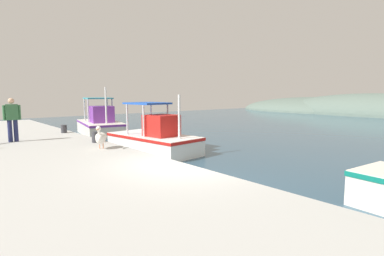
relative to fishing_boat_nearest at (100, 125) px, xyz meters
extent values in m
ellipsoid|color=#596B60|center=(-3.64, 35.55, -0.65)|extent=(25.36, 13.66, 4.26)
ellipsoid|color=#596B60|center=(4.87, 33.43, -0.65)|extent=(25.79, 9.97, 5.39)
cube|color=silver|center=(-0.08, 0.02, -0.22)|extent=(5.22, 3.13, 0.85)
cube|color=#723399|center=(-0.08, 0.02, 0.12)|extent=(5.27, 3.17, 0.12)
cube|color=#723399|center=(0.52, -0.11, 0.72)|extent=(1.60, 1.56, 1.03)
cylinder|color=silver|center=(-1.31, -0.51, 0.94)|extent=(0.08, 0.08, 1.47)
cylinder|color=silver|center=(-1.00, 0.99, 0.94)|extent=(0.08, 0.08, 1.47)
cylinder|color=silver|center=(-0.02, -0.78, 0.94)|extent=(0.08, 0.08, 1.47)
cylinder|color=silver|center=(0.29, 0.72, 0.94)|extent=(0.08, 0.08, 1.47)
cube|color=teal|center=(-0.51, 0.11, 1.72)|extent=(2.26, 1.97, 0.08)
cylinder|color=silver|center=(1.71, -0.35, 1.31)|extent=(0.10, 0.10, 2.21)
cube|color=white|center=(7.37, -0.67, -0.24)|extent=(4.70, 2.49, 0.82)
cube|color=red|center=(7.37, -0.67, 0.09)|extent=(4.74, 2.53, 0.12)
cube|color=red|center=(7.93, -0.61, 0.64)|extent=(1.39, 1.33, 0.93)
cylinder|color=silver|center=(6.44, -1.48, 0.86)|extent=(0.08, 0.08, 1.38)
cylinder|color=silver|center=(6.28, -0.09, 0.86)|extent=(0.08, 0.08, 1.38)
cylinder|color=silver|center=(7.65, -1.34, 0.86)|extent=(0.08, 0.08, 1.38)
cylinder|color=silver|center=(7.49, 0.04, 0.86)|extent=(0.08, 0.08, 1.38)
cube|color=#1E4CB2|center=(6.96, -0.72, 1.59)|extent=(1.98, 1.66, 0.08)
cylinder|color=silver|center=(9.04, -0.48, 1.09)|extent=(0.10, 0.10, 1.82)
cylinder|color=tan|center=(9.00, -3.92, 0.26)|extent=(0.04, 0.04, 0.22)
cylinder|color=tan|center=(9.08, -3.83, 0.26)|extent=(0.04, 0.04, 0.22)
ellipsoid|color=white|center=(9.08, -3.91, 0.51)|extent=(0.70, 0.64, 0.40)
ellipsoid|color=silver|center=(9.04, -3.88, 0.57)|extent=(0.66, 0.62, 0.28)
cylinder|color=white|center=(9.23, -4.02, 0.73)|extent=(0.21, 0.19, 0.27)
sphere|color=white|center=(9.30, -4.07, 0.89)|extent=(0.22, 0.22, 0.16)
cone|color=#F2B272|center=(9.46, -4.19, 0.87)|extent=(0.28, 0.24, 0.07)
cylinder|color=#1E234C|center=(5.41, -6.00, 0.59)|extent=(0.16, 0.16, 0.86)
cylinder|color=#1E234C|center=(5.42, -5.80, 0.59)|extent=(0.16, 0.16, 0.86)
cube|color=#33663F|center=(5.41, -5.90, 1.32)|extent=(0.27, 0.44, 0.61)
cylinder|color=#33663F|center=(5.40, -6.16, 1.30)|extent=(0.10, 0.10, 0.58)
cylinder|color=#33663F|center=(5.43, -5.64, 1.30)|extent=(0.10, 0.10, 0.58)
sphere|color=tan|center=(5.41, -5.90, 1.76)|extent=(0.22, 0.22, 0.22)
cylinder|color=#333338|center=(3.88, -3.51, 0.35)|extent=(0.27, 0.27, 0.38)
cylinder|color=#333338|center=(7.64, -3.51, 0.36)|extent=(0.27, 0.27, 0.42)
camera|label=1|loc=(18.92, -8.13, 2.05)|focal=28.35mm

